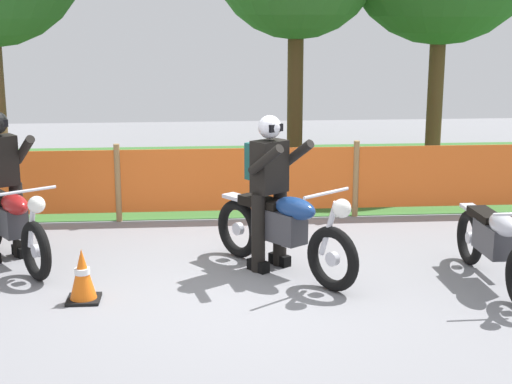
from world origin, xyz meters
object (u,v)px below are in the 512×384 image
(motorcycle_trailing, at_px, (284,229))
(motorcycle_lead, at_px, (11,223))
(motorcycle_third, at_px, (495,243))
(traffic_cone, at_px, (82,276))
(rider_trailing, at_px, (269,183))
(rider_lead, at_px, (0,177))

(motorcycle_trailing, bearing_deg, motorcycle_lead, -137.59)
(motorcycle_third, xyz_separation_m, traffic_cone, (-4.15, -0.12, -0.19))
(motorcycle_trailing, bearing_deg, rider_trailing, -179.49)
(motorcycle_trailing, bearing_deg, motorcycle_third, 38.48)
(motorcycle_third, bearing_deg, motorcycle_trailing, -105.69)
(rider_lead, xyz_separation_m, rider_trailing, (2.96, -0.56, 0.00))
(motorcycle_lead, distance_m, rider_lead, 0.53)
(motorcycle_lead, xyz_separation_m, motorcycle_third, (5.09, -1.10, -0.02))
(motorcycle_lead, xyz_separation_m, rider_trailing, (2.84, -0.37, 0.48))
(traffic_cone, bearing_deg, rider_trailing, 24.14)
(motorcycle_third, distance_m, rider_lead, 5.40)
(rider_trailing, bearing_deg, traffic_cone, -102.87)
(motorcycle_third, bearing_deg, rider_lead, -105.05)
(motorcycle_lead, relative_size, rider_lead, 1.04)
(rider_trailing, xyz_separation_m, traffic_cone, (-1.90, -0.85, -0.69))
(motorcycle_third, height_order, rider_lead, rider_lead)
(motorcycle_lead, distance_m, motorcycle_trailing, 3.03)
(motorcycle_lead, relative_size, motorcycle_third, 0.90)
(motorcycle_lead, bearing_deg, rider_lead, -179.49)
(motorcycle_lead, bearing_deg, traffic_cone, 4.24)
(motorcycle_lead, xyz_separation_m, rider_lead, (-0.12, 0.18, 0.48))
(motorcycle_trailing, distance_m, motorcycle_third, 2.19)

